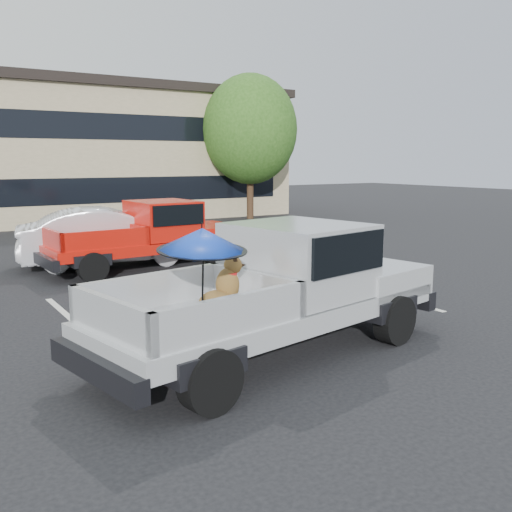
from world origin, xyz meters
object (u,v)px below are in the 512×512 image
object	(u,v)px
tree_right	(250,129)
silver_pickup	(287,281)
tree_back	(129,131)
silver_sedan	(110,237)
red_pickup	(158,231)

from	to	relation	value
tree_right	silver_pickup	bearing A→B (deg)	-120.30
tree_back	tree_right	bearing A→B (deg)	-69.44
tree_right	silver_sedan	distance (m)	13.33
silver_pickup	silver_sedan	size ratio (longest dim) A/B	1.27
tree_back	silver_pickup	xyz separation A→B (m)	(-6.74, -24.67, -3.36)
red_pickup	tree_back	bearing A→B (deg)	68.97
silver_pickup	red_pickup	world-z (taller)	silver_pickup
tree_right	red_pickup	bearing A→B (deg)	-132.71
tree_back	silver_pickup	bearing A→B (deg)	-105.28
tree_right	silver_sedan	bearing A→B (deg)	-138.78
red_pickup	tree_right	bearing A→B (deg)	44.41
tree_right	red_pickup	world-z (taller)	tree_right
tree_back	red_pickup	world-z (taller)	tree_back
silver_pickup	tree_right	bearing A→B (deg)	49.21
silver_pickup	tree_back	bearing A→B (deg)	64.22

